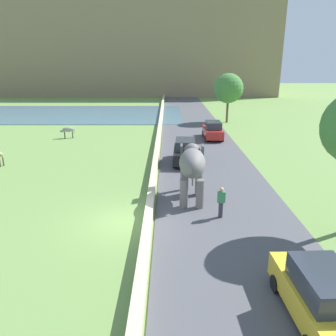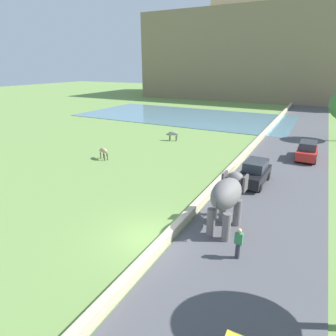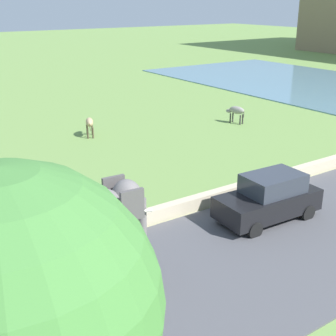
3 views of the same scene
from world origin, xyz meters
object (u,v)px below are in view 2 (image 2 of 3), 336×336
(car_red, at_px, (307,151))
(cow_tan, at_px, (103,151))
(car_black, at_px, (255,173))
(elephant, at_px, (228,195))
(person_beside_elephant, at_px, (238,243))
(cow_grey, at_px, (173,134))

(car_red, height_order, cow_tan, car_red)
(car_black, bearing_deg, cow_tan, -177.20)
(cow_tan, bearing_deg, elephant, -24.93)
(person_beside_elephant, bearing_deg, cow_tan, 150.11)
(cow_tan, bearing_deg, person_beside_elephant, -29.89)
(elephant, bearing_deg, car_red, 78.51)
(cow_grey, relative_size, cow_tan, 1.01)
(person_beside_elephant, bearing_deg, car_red, 84.01)
(person_beside_elephant, distance_m, cow_tan, 17.63)
(elephant, relative_size, car_black, 0.86)
(elephant, distance_m, car_red, 15.79)
(car_red, relative_size, cow_tan, 2.85)
(cow_grey, height_order, cow_tan, same)
(car_red, relative_size, car_black, 0.98)
(person_beside_elephant, distance_m, car_red, 17.81)
(car_black, bearing_deg, cow_grey, 142.58)
(car_red, relative_size, cow_grey, 2.82)
(elephant, xyz_separation_m, cow_grey, (-11.40, 15.91, -1.20))
(car_black, xyz_separation_m, cow_tan, (-14.00, -0.68, -0.06))
(cow_grey, bearing_deg, elephant, -54.38)
(car_red, bearing_deg, cow_grey, 178.12)
(person_beside_elephant, height_order, car_black, car_black)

